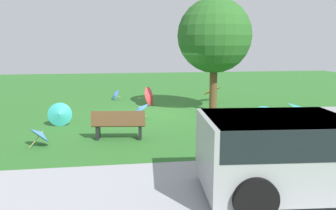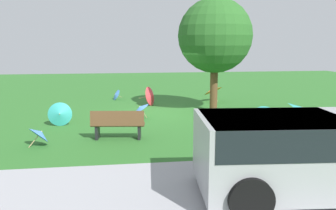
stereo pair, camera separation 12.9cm
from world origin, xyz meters
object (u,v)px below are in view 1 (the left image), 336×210
object	(u,v)px
parasol_orange_0	(212,90)
parasol_teal_2	(268,114)
van_dark	(315,148)
parasol_red_0	(151,96)
parasol_blue_0	(140,108)
parasol_blue_1	(115,95)
shade_tree	(214,36)
park_bench	(119,124)
parasol_blue_2	(41,134)
parasol_yellow_1	(238,132)
parasol_teal_0	(60,114)
parasol_teal_1	(300,109)

from	to	relation	value
parasol_orange_0	parasol_teal_2	bearing A→B (deg)	94.50
van_dark	parasol_red_0	bearing A→B (deg)	-78.01
parasol_blue_0	parasol_blue_1	distance (m)	4.65
shade_tree	parasol_orange_0	bearing A→B (deg)	-104.35
park_bench	parasol_blue_2	xyz separation A→B (m)	(2.19, 0.37, -0.11)
shade_tree	parasol_blue_1	bearing A→B (deg)	-39.91
parasol_yellow_1	parasol_teal_0	bearing A→B (deg)	-27.98
parasol_red_0	parasol_teal_2	size ratio (longest dim) A/B	1.05
parasol_teal_1	parasol_yellow_1	xyz separation A→B (m)	(3.04, 1.98, -0.23)
parasol_red_0	parasol_blue_2	distance (m)	7.04
shade_tree	parasol_teal_2	size ratio (longest dim) A/B	5.09
parasol_red_0	parasol_blue_0	bearing A→B (deg)	75.50
shade_tree	parasol_teal_1	xyz separation A→B (m)	(-2.41, 2.86, -2.62)
parasol_yellow_1	parasol_teal_2	size ratio (longest dim) A/B	0.71
park_bench	parasol_red_0	distance (m)	5.81
park_bench	parasol_orange_0	xyz separation A→B (m)	(-4.66, -6.33, 0.12)
park_bench	parasol_yellow_1	xyz separation A→B (m)	(-3.42, 0.89, -0.14)
parasol_teal_1	parasol_blue_1	bearing A→B (deg)	-43.95
parasol_blue_1	parasol_yellow_1	distance (m)	9.08
parasol_blue_0	parasol_teal_1	xyz separation A→B (m)	(-5.62, 1.82, 0.15)
park_bench	parasol_blue_0	size ratio (longest dim) A/B	2.33
parasol_blue_0	parasol_teal_1	world-z (taller)	parasol_teal_1
parasol_teal_1	park_bench	bearing A→B (deg)	9.64
parasol_blue_2	shade_tree	bearing A→B (deg)	-145.32
parasol_blue_0	parasol_teal_1	bearing A→B (deg)	162.02
parasol_teal_0	parasol_teal_1	xyz separation A→B (m)	(-8.49, 0.91, 0.13)
van_dark	park_bench	distance (m)	5.75
van_dark	parasol_yellow_1	size ratio (longest dim) A/B	7.13
parasol_red_0	parasol_blue_1	world-z (taller)	parasol_red_0
parasol_teal_1	parasol_teal_0	bearing A→B (deg)	-6.15
park_bench	parasol_blue_2	world-z (taller)	park_bench
parasol_teal_2	parasol_orange_0	size ratio (longest dim) A/B	0.72
parasol_yellow_1	parasol_blue_1	bearing A→B (deg)	-66.86
parasol_teal_1	parasol_blue_2	world-z (taller)	parasol_teal_1
van_dark	shade_tree	size ratio (longest dim) A/B	1.00
shade_tree	parasol_orange_0	size ratio (longest dim) A/B	3.67
parasol_blue_2	parasol_teal_2	size ratio (longest dim) A/B	0.93
park_bench	parasol_teal_1	distance (m)	6.55
parasol_blue_0	parasol_orange_0	bearing A→B (deg)	-138.23
park_bench	shade_tree	xyz separation A→B (m)	(-4.05, -3.95, 2.71)
park_bench	parasol_blue_1	distance (m)	7.47
shade_tree	parasol_teal_2	bearing A→B (deg)	108.22
van_dark	parasol_blue_0	xyz separation A→B (m)	(2.82, -7.33, -0.51)
parasol_teal_1	parasol_orange_0	distance (m)	5.53
parasol_blue_2	parasol_orange_0	distance (m)	9.58
park_bench	parasol_teal_1	size ratio (longest dim) A/B	1.47
van_dark	parasol_orange_0	distance (m)	10.79
parasol_red_0	parasol_teal_1	world-z (taller)	parasol_red_0
shade_tree	parasol_teal_1	distance (m)	4.56
parasol_red_0	parasol_blue_1	bearing A→B (deg)	-47.87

